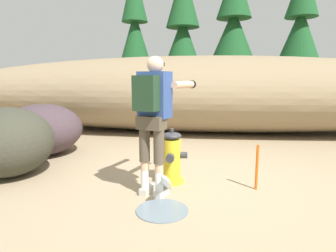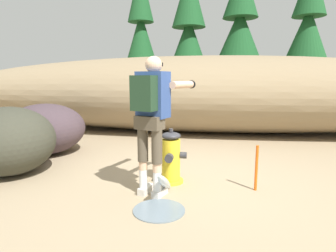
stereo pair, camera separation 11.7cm
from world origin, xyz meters
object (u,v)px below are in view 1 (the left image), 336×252
object	(u,v)px
boulder_large	(42,130)
boulder_mid	(7,142)
utility_worker	(154,109)
survey_stake	(257,167)
fire_hydrant	(172,158)

from	to	relation	value
boulder_large	boulder_mid	world-z (taller)	boulder_mid
boulder_mid	utility_worker	bearing A→B (deg)	-10.32
survey_stake	boulder_mid	bearing A→B (deg)	178.58
utility_worker	boulder_mid	xyz separation A→B (m)	(-2.31, 0.42, -0.57)
fire_hydrant	utility_worker	xyz separation A→B (m)	(-0.16, -0.45, 0.74)
boulder_large	boulder_mid	xyz separation A→B (m)	(0.15, -1.17, 0.03)
fire_hydrant	survey_stake	xyz separation A→B (m)	(1.13, -0.11, -0.05)
fire_hydrant	boulder_large	world-z (taller)	boulder_large
utility_worker	boulder_mid	bearing A→B (deg)	98.94
fire_hydrant	boulder_mid	size ratio (longest dim) A/B	0.56
boulder_large	boulder_mid	distance (m)	1.18
fire_hydrant	survey_stake	world-z (taller)	fire_hydrant
boulder_large	survey_stake	xyz separation A→B (m)	(3.75, -1.26, -0.19)
boulder_large	fire_hydrant	bearing A→B (deg)	-23.67
fire_hydrant	boulder_large	distance (m)	2.86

